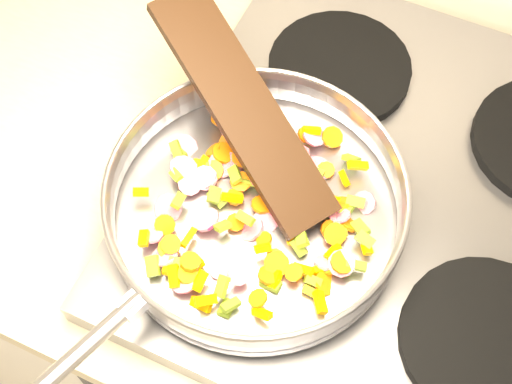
% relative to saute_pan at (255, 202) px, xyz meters
% --- Properties ---
extents(cooktop, '(0.60, 0.60, 0.04)m').
position_rel_saute_pan_xyz_m(cooktop, '(0.15, 0.11, -0.07)').
color(cooktop, '#939399').
rests_on(cooktop, counter_top).
extents(grate_fl, '(0.19, 0.19, 0.02)m').
position_rel_saute_pan_xyz_m(grate_fl, '(0.01, -0.03, -0.04)').
color(grate_fl, black).
rests_on(grate_fl, cooktop).
extents(grate_fr, '(0.19, 0.19, 0.02)m').
position_rel_saute_pan_xyz_m(grate_fr, '(0.29, -0.03, -0.04)').
color(grate_fr, black).
rests_on(grate_fr, cooktop).
extents(grate_bl, '(0.19, 0.19, 0.02)m').
position_rel_saute_pan_xyz_m(grate_bl, '(0.01, 0.25, -0.04)').
color(grate_bl, black).
rests_on(grate_bl, cooktop).
extents(saute_pan, '(0.38, 0.53, 0.06)m').
position_rel_saute_pan_xyz_m(saute_pan, '(0.00, 0.00, 0.00)').
color(saute_pan, '#9E9EA5').
rests_on(saute_pan, grate_fl).
extents(vegetable_heap, '(0.28, 0.28, 0.05)m').
position_rel_saute_pan_xyz_m(vegetable_heap, '(0.00, 0.01, -0.01)').
color(vegetable_heap, '#FDA900').
rests_on(vegetable_heap, saute_pan).
extents(wooden_spatula, '(0.29, 0.22, 0.12)m').
position_rel_saute_pan_xyz_m(wooden_spatula, '(-0.05, 0.08, 0.04)').
color(wooden_spatula, black).
rests_on(wooden_spatula, saute_pan).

